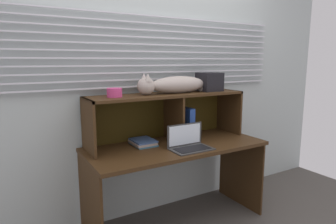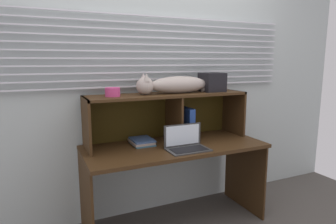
{
  "view_description": "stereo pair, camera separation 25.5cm",
  "coord_description": "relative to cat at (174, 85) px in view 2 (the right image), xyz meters",
  "views": [
    {
      "loc": [
        -1.28,
        -1.86,
        1.43
      ],
      "look_at": [
        0.0,
        0.32,
        0.99
      ],
      "focal_mm": 31.31,
      "sensor_mm": 36.0,
      "label": 1
    },
    {
      "loc": [
        -1.05,
        -1.98,
        1.43
      ],
      "look_at": [
        0.0,
        0.32,
        0.99
      ],
      "focal_mm": 31.31,
      "sensor_mm": 36.0,
      "label": 2
    }
  ],
  "objects": [
    {
      "name": "cat",
      "position": [
        0.0,
        0.0,
        0.0
      ],
      "size": [
        0.89,
        0.17,
        0.18
      ],
      "color": "#B1A299",
      "rests_on": "hutch_shelf_unit"
    },
    {
      "name": "back_panel_with_blinds",
      "position": [
        -0.06,
        0.22,
        0.03
      ],
      "size": [
        4.4,
        0.08,
        2.5
      ],
      "color": "#AFB9B6",
      "rests_on": "ground"
    },
    {
      "name": "storage_box",
      "position": [
        0.39,
        0.0,
        0.01
      ],
      "size": [
        0.2,
        0.19,
        0.17
      ],
      "primitive_type": "cube",
      "color": "black",
      "rests_on": "hutch_shelf_unit"
    },
    {
      "name": "desk",
      "position": [
        -0.06,
        -0.14,
        -0.63
      ],
      "size": [
        1.53,
        0.65,
        0.72
      ],
      "color": "#3B2511",
      "rests_on": "ground"
    },
    {
      "name": "laptop",
      "position": [
        -0.03,
        -0.29,
        -0.46
      ],
      "size": [
        0.33,
        0.21,
        0.2
      ],
      "color": "#363636",
      "rests_on": "desk"
    },
    {
      "name": "binder_upright",
      "position": [
        0.12,
        0.0,
        -0.35
      ],
      "size": [
        0.06,
        0.23,
        0.29
      ],
      "primitive_type": "cube",
      "color": "#234397",
      "rests_on": "desk"
    },
    {
      "name": "small_basket",
      "position": [
        -0.55,
        0.0,
        -0.04
      ],
      "size": [
        0.12,
        0.12,
        0.07
      ],
      "primitive_type": "cylinder",
      "color": "#CB3D7A",
      "rests_on": "hutch_shelf_unit"
    },
    {
      "name": "hutch_shelf_unit",
      "position": [
        -0.05,
        0.03,
        -0.2
      ],
      "size": [
        1.43,
        0.35,
        0.42
      ],
      "color": "#3B2511",
      "rests_on": "desk"
    },
    {
      "name": "book_stack",
      "position": [
        -0.31,
        0.0,
        -0.48
      ],
      "size": [
        0.19,
        0.24,
        0.04
      ],
      "color": "#2E5971",
      "rests_on": "desk"
    }
  ]
}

